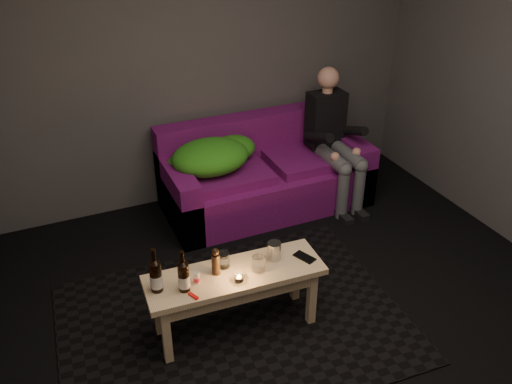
% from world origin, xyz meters
% --- Properties ---
extents(floor, '(4.50, 4.50, 0.00)m').
position_xyz_m(floor, '(0.00, 0.00, 0.00)').
color(floor, black).
rests_on(floor, ground).
extents(room, '(4.50, 4.50, 4.50)m').
position_xyz_m(room, '(0.00, 0.47, 1.64)').
color(room, silver).
rests_on(room, ground).
extents(rug, '(2.37, 1.79, 0.01)m').
position_xyz_m(rug, '(-0.47, 0.46, 0.01)').
color(rug, black).
rests_on(rug, floor).
extents(sofa, '(1.82, 0.82, 0.78)m').
position_xyz_m(sofa, '(0.38, 1.81, 0.28)').
color(sofa, '#630D4F').
rests_on(sofa, floor).
extents(green_blanket, '(0.80, 0.55, 0.27)m').
position_xyz_m(green_blanket, '(-0.10, 1.81, 0.59)').
color(green_blanket, '#2E971B').
rests_on(green_blanket, sofa).
extents(person, '(0.33, 0.76, 1.22)m').
position_xyz_m(person, '(0.99, 1.67, 0.63)').
color(person, black).
rests_on(person, sofa).
extents(coffee_table, '(1.16, 0.43, 0.47)m').
position_xyz_m(coffee_table, '(-0.47, 0.41, 0.38)').
color(coffee_table, tan).
rests_on(coffee_table, rug).
extents(beer_bottle_a, '(0.08, 0.08, 0.30)m').
position_xyz_m(beer_bottle_a, '(-0.96, 0.44, 0.58)').
color(beer_bottle_a, black).
rests_on(beer_bottle_a, coffee_table).
extents(beer_bottle_b, '(0.07, 0.07, 0.28)m').
position_xyz_m(beer_bottle_b, '(-0.81, 0.38, 0.57)').
color(beer_bottle_b, black).
rests_on(beer_bottle_b, coffee_table).
extents(salt_shaker, '(0.04, 0.04, 0.08)m').
position_xyz_m(salt_shaker, '(-0.72, 0.41, 0.51)').
color(salt_shaker, silver).
rests_on(salt_shaker, coffee_table).
extents(pepper_mill, '(0.06, 0.06, 0.14)m').
position_xyz_m(pepper_mill, '(-0.58, 0.45, 0.54)').
color(pepper_mill, black).
rests_on(pepper_mill, coffee_table).
extents(tumbler_back, '(0.09, 0.09, 0.10)m').
position_xyz_m(tumbler_back, '(-0.51, 0.50, 0.52)').
color(tumbler_back, white).
rests_on(tumbler_back, coffee_table).
extents(tealight, '(0.06, 0.06, 0.04)m').
position_xyz_m(tealight, '(-0.48, 0.33, 0.49)').
color(tealight, white).
rests_on(tealight, coffee_table).
extents(tumbler_front, '(0.11, 0.11, 0.10)m').
position_xyz_m(tumbler_front, '(-0.32, 0.37, 0.52)').
color(tumbler_front, white).
rests_on(tumbler_front, coffee_table).
extents(steel_cup, '(0.12, 0.12, 0.12)m').
position_xyz_m(steel_cup, '(-0.18, 0.44, 0.53)').
color(steel_cup, '#A9ACB0').
rests_on(steel_cup, coffee_table).
extents(smartphone, '(0.12, 0.16, 0.01)m').
position_xyz_m(smartphone, '(0.01, 0.37, 0.47)').
color(smartphone, black).
rests_on(smartphone, coffee_table).
extents(red_lighter, '(0.05, 0.08, 0.01)m').
position_xyz_m(red_lighter, '(-0.78, 0.30, 0.47)').
color(red_lighter, red).
rests_on(red_lighter, coffee_table).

